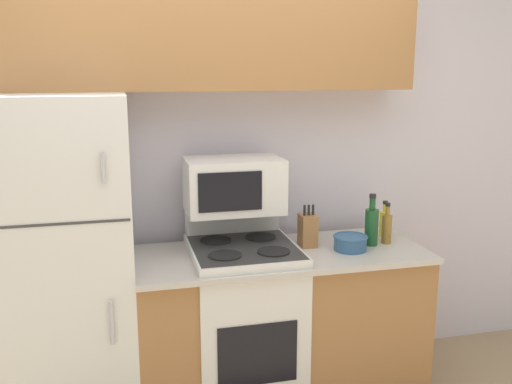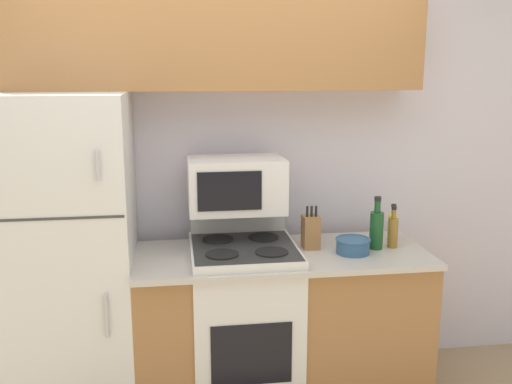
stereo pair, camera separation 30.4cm
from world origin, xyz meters
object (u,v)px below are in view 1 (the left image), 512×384
object	(u,v)px
refrigerator	(68,266)
bottle_vinegar	(387,227)
bottle_cooking_spray	(384,223)
knife_block	(308,230)
bowl	(350,242)
stove	(244,323)
microwave	(234,185)
bottle_wine_green	(371,225)

from	to	relation	value
refrigerator	bottle_vinegar	distance (m)	1.78
bottle_cooking_spray	bottle_vinegar	bearing A→B (deg)	-110.96
knife_block	bowl	distance (m)	0.25
stove	bowl	xyz separation A→B (m)	(0.60, -0.07, 0.45)
stove	knife_block	size ratio (longest dim) A/B	4.44
stove	knife_block	bearing A→B (deg)	8.05
microwave	knife_block	size ratio (longest dim) A/B	2.17
bottle_vinegar	knife_block	bearing A→B (deg)	172.99
bowl	knife_block	bearing A→B (deg)	148.36
refrigerator	bottle_wine_green	bearing A→B (deg)	-2.03
bottle_cooking_spray	bottle_vinegar	size ratio (longest dim) A/B	0.92
stove	bottle_vinegar	bearing A→B (deg)	-0.14
microwave	bottle_wine_green	xyz separation A→B (m)	(0.77, -0.15, -0.24)
refrigerator	microwave	bearing A→B (deg)	5.53
stove	knife_block	world-z (taller)	knife_block
bowl	bottle_wine_green	xyz separation A→B (m)	(0.15, 0.06, 0.07)
bottle_vinegar	bottle_cooking_spray	bearing A→B (deg)	69.04
microwave	bottle_cooking_spray	world-z (taller)	microwave
stove	bottle_wine_green	size ratio (longest dim) A/B	3.63
knife_block	bottle_vinegar	xyz separation A→B (m)	(0.46, -0.06, -0.00)
stove	bottle_vinegar	size ratio (longest dim) A/B	4.54
knife_block	bowl	bearing A→B (deg)	-31.64
refrigerator	knife_block	world-z (taller)	refrigerator
bottle_wine_green	bottle_vinegar	xyz separation A→B (m)	(0.10, 0.01, -0.02)
refrigerator	stove	world-z (taller)	refrigerator
bottle_vinegar	microwave	bearing A→B (deg)	171.14
bowl	bottle_vinegar	world-z (taller)	bottle_vinegar
stove	bottle_cooking_spray	world-z (taller)	bottle_cooking_spray
microwave	stove	bearing A→B (deg)	-79.69
knife_block	bottle_wine_green	distance (m)	0.37
refrigerator	bottle_cooking_spray	world-z (taller)	refrigerator
refrigerator	bottle_wine_green	size ratio (longest dim) A/B	5.87
microwave	bowl	xyz separation A→B (m)	(0.62, -0.21, -0.32)
knife_block	stove	bearing A→B (deg)	-171.95
knife_block	microwave	bearing A→B (deg)	169.08
knife_block	bottle_cooking_spray	xyz separation A→B (m)	(0.51, 0.07, -0.01)
refrigerator	bottle_vinegar	world-z (taller)	refrigerator
stove	bottle_cooking_spray	xyz separation A→B (m)	(0.90, 0.12, 0.49)
refrigerator	knife_block	xyz separation A→B (m)	(1.31, 0.01, 0.10)
refrigerator	bottle_wine_green	xyz separation A→B (m)	(1.67, -0.06, 0.12)
microwave	knife_block	world-z (taller)	microwave
stove	bottle_wine_green	bearing A→B (deg)	-0.88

